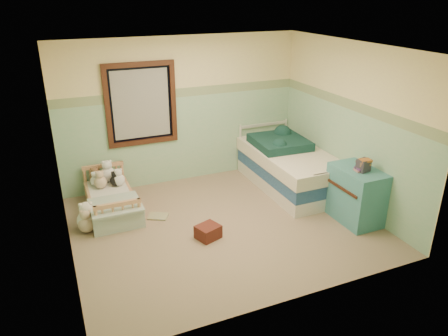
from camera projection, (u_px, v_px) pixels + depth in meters
name	position (u px, v px, depth m)	size (l,w,h in m)	color
floor	(223.00, 225.00, 6.24)	(4.20, 3.60, 0.02)	#8A7258
ceiling	(223.00, 47.00, 5.26)	(4.20, 3.60, 0.02)	white
wall_back	(182.00, 111.00, 7.27)	(4.20, 0.04, 2.50)	#F1E79C
wall_front	(294.00, 200.00, 4.22)	(4.20, 0.04, 2.50)	#F1E79C
wall_left	(58.00, 167.00, 4.99)	(0.04, 3.60, 2.50)	#F1E79C
wall_right	(350.00, 126.00, 6.51)	(0.04, 3.60, 2.50)	#F1E79C
wainscot_mint	(184.00, 139.00, 7.45)	(4.20, 0.01, 1.50)	#84BB94
border_strip	(182.00, 93.00, 7.14)	(4.20, 0.01, 0.15)	#486D49
window_frame	(141.00, 104.00, 6.91)	(1.16, 0.06, 1.36)	#351912
window_blinds	(141.00, 104.00, 6.92)	(0.92, 0.01, 1.12)	#B1B1AB
toddler_bed_frame	(112.00, 206.00, 6.57)	(0.66, 1.32, 0.17)	#B57A55
toddler_mattress	(111.00, 198.00, 6.52)	(0.60, 1.27, 0.12)	silver
patchwork_quilt	(115.00, 205.00, 6.14)	(0.72, 0.66, 0.03)	#71A8D3
plush_bed_brown	(95.00, 178.00, 6.83)	(0.19, 0.19, 0.19)	brown
plush_bed_white	(108.00, 174.00, 6.89)	(0.24, 0.24, 0.24)	white
plush_bed_tan	(101.00, 182.00, 6.66)	(0.20, 0.20, 0.20)	beige
plush_bed_dark	(116.00, 181.00, 6.75)	(0.17, 0.17, 0.17)	black
plush_floor_cream	(87.00, 220.00, 6.06)	(0.29, 0.29, 0.29)	white
plush_floor_tan	(87.00, 224.00, 6.00)	(0.24, 0.24, 0.24)	beige
twin_bed_frame	(289.00, 181.00, 7.38)	(1.01, 2.03, 0.22)	silver
twin_boxspring	(290.00, 169.00, 7.29)	(1.01, 2.03, 0.22)	navy
twin_mattress	(291.00, 157.00, 7.21)	(1.06, 2.07, 0.22)	#EDE6C8
teal_blanket	(280.00, 142.00, 7.37)	(0.86, 0.91, 0.14)	#163E37
dresser	(356.00, 195.00, 6.22)	(0.51, 0.81, 0.81)	teal
book_stack	(363.00, 165.00, 5.96)	(0.18, 0.14, 0.18)	#422B2A
red_pillow	(208.00, 232.00, 5.86)	(0.30, 0.26, 0.19)	maroon
floor_book	(158.00, 216.00, 6.42)	(0.28, 0.22, 0.03)	yellow
extra_plush_0	(95.00, 181.00, 6.75)	(0.16, 0.16, 0.16)	white
extra_plush_1	(119.00, 180.00, 6.75)	(0.19, 0.19, 0.19)	white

